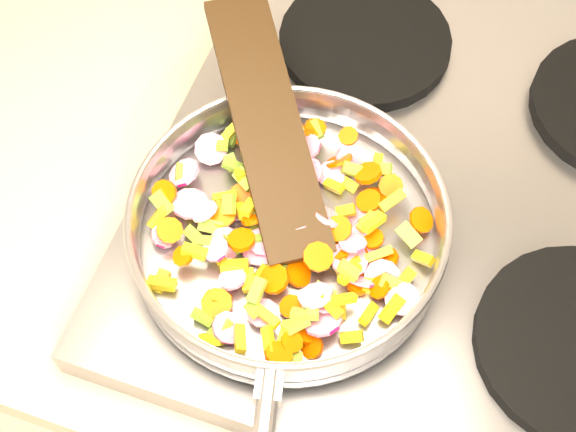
% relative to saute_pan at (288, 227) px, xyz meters
% --- Properties ---
extents(cooktop, '(0.60, 0.60, 0.04)m').
position_rel_saute_pan_xyz_m(cooktop, '(0.14, 0.13, -0.06)').
color(cooktop, '#939399').
rests_on(cooktop, counter_top).
extents(grate_fl, '(0.19, 0.19, 0.02)m').
position_rel_saute_pan_xyz_m(grate_fl, '(-0.00, -0.01, -0.04)').
color(grate_fl, black).
rests_on(grate_fl, cooktop).
extents(grate_bl, '(0.19, 0.19, 0.02)m').
position_rel_saute_pan_xyz_m(grate_bl, '(-0.00, 0.27, -0.04)').
color(grate_bl, black).
rests_on(grate_bl, cooktop).
extents(saute_pan, '(0.32, 0.49, 0.05)m').
position_rel_saute_pan_xyz_m(saute_pan, '(0.00, 0.00, 0.00)').
color(saute_pan, '#9E9EA5').
rests_on(saute_pan, grate_fl).
extents(vegetable_heap, '(0.27, 0.26, 0.05)m').
position_rel_saute_pan_xyz_m(vegetable_heap, '(0.00, 0.00, -0.01)').
color(vegetable_heap, '#77A32C').
rests_on(vegetable_heap, saute_pan).
extents(wooden_spatula, '(0.20, 0.26, 0.07)m').
position_rel_saute_pan_xyz_m(wooden_spatula, '(-0.05, 0.09, 0.03)').
color(wooden_spatula, black).
rests_on(wooden_spatula, saute_pan).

